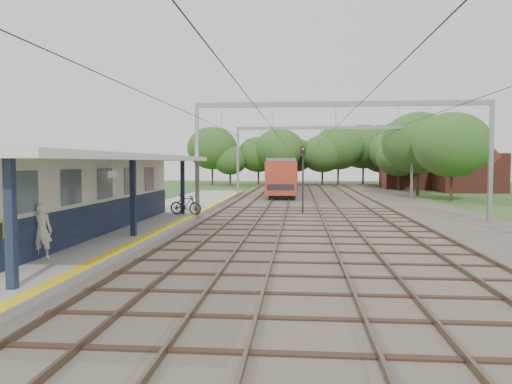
{
  "coord_description": "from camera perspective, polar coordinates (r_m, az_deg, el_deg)",
  "views": [
    {
      "loc": [
        1.11,
        -14.52,
        3.45
      ],
      "look_at": [
        -1.59,
        16.59,
        1.6
      ],
      "focal_mm": 35.0,
      "sensor_mm": 36.0,
      "label": 1
    }
  ],
  "objects": [
    {
      "name": "house_far",
      "position": [
        68.16,
        17.6,
        3.05
      ],
      "size": [
        8.0,
        6.12,
        8.66
      ],
      "color": "brown",
      "rests_on": "ground"
    },
    {
      "name": "platform",
      "position": [
        29.97,
        -11.78,
        -2.96
      ],
      "size": [
        5.0,
        52.0,
        0.35
      ],
      "primitive_type": "cube",
      "color": "gray",
      "rests_on": "ground"
    },
    {
      "name": "canopy",
      "position": [
        22.36,
        -18.48,
        3.71
      ],
      "size": [
        6.4,
        20.0,
        3.44
      ],
      "color": "#101A34",
      "rests_on": "platform"
    },
    {
      "name": "person",
      "position": [
        17.5,
        -23.31,
        -4.1
      ],
      "size": [
        0.72,
        0.53,
        1.81
      ],
      "primitive_type": "imported",
      "rotation": [
        0.0,
        0.0,
        3.29
      ],
      "color": "beige",
      "rests_on": "platform"
    },
    {
      "name": "catenary_system",
      "position": [
        39.92,
        8.27,
        6.32
      ],
      "size": [
        17.22,
        88.0,
        7.0
      ],
      "color": "gray",
      "rests_on": "ground"
    },
    {
      "name": "house_near",
      "position": [
        63.7,
        23.18,
        2.7
      ],
      "size": [
        7.0,
        6.12,
        7.89
      ],
      "color": "brown",
      "rests_on": "ground"
    },
    {
      "name": "ground",
      "position": [
        14.96,
        0.59,
        -9.94
      ],
      "size": [
        160.0,
        160.0,
        0.0
      ],
      "primitive_type": "plane",
      "color": "#2D4C1E",
      "rests_on": "ground"
    },
    {
      "name": "train",
      "position": [
        61.16,
        3.45,
        2.1
      ],
      "size": [
        2.84,
        35.31,
        3.73
      ],
      "color": "black",
      "rests_on": "ballast_bed"
    },
    {
      "name": "tree_band",
      "position": [
        71.71,
        7.16,
        4.54
      ],
      "size": [
        31.72,
        30.88,
        8.82
      ],
      "color": "#382619",
      "rests_on": "ground"
    },
    {
      "name": "bicycle",
      "position": [
        29.87,
        -8.04,
        -1.44
      ],
      "size": [
        2.07,
        0.98,
        1.2
      ],
      "primitive_type": "imported",
      "rotation": [
        0.0,
        0.0,
        1.36
      ],
      "color": "black",
      "rests_on": "platform"
    },
    {
      "name": "ballast_bed",
      "position": [
        44.74,
        8.65,
        -1.01
      ],
      "size": [
        18.0,
        90.0,
        0.1
      ],
      "primitive_type": "cube",
      "color": "#473D33",
      "rests_on": "ground"
    },
    {
      "name": "station_building",
      "position": [
        23.76,
        -19.91,
        -0.2
      ],
      "size": [
        3.41,
        18.0,
        3.4
      ],
      "color": "beige",
      "rests_on": "platform"
    },
    {
      "name": "yellow_stripe",
      "position": [
        29.38,
        -7.58,
        -2.69
      ],
      "size": [
        0.45,
        52.0,
        0.01
      ],
      "primitive_type": "cube",
      "color": "yellow",
      "rests_on": "platform"
    },
    {
      "name": "rail_tracks",
      "position": [
        44.64,
        5.45,
        -0.83
      ],
      "size": [
        11.8,
        88.0,
        0.15
      ],
      "color": "brown",
      "rests_on": "ballast_bed"
    },
    {
      "name": "signal_post",
      "position": [
        32.74,
        5.38,
        2.29
      ],
      "size": [
        0.33,
        0.29,
        4.45
      ],
      "rotation": [
        0.0,
        0.0,
        -0.18
      ],
      "color": "black",
      "rests_on": "ground"
    }
  ]
}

